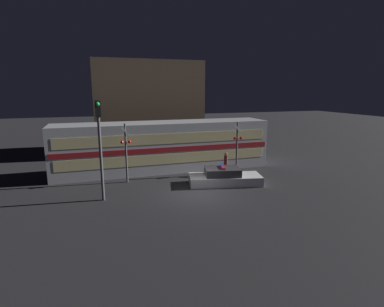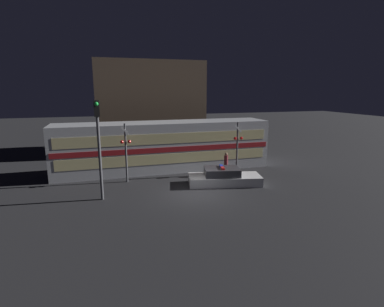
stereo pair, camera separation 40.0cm
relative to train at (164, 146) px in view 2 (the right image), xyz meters
name	(u,v)px [view 2 (the right image)]	position (x,y,z in m)	size (l,w,h in m)	color
ground_plane	(196,194)	(0.69, -6.32, -1.92)	(120.00, 120.00, 0.00)	black
train	(164,146)	(0.00, 0.00, 0.00)	(16.79, 3.15, 3.84)	#B7BABF
police_car	(224,178)	(3.05, -5.04, -1.45)	(5.14, 2.87, 1.27)	silver
pedestrian	(226,164)	(4.05, -3.04, -1.02)	(0.29, 0.29, 1.74)	#2D2833
crossing_signal_near	(237,146)	(5.00, -2.92, 0.28)	(0.72, 0.32, 3.97)	#4C4C51
crossing_signal_far	(126,150)	(-3.20, -2.58, 0.35)	(0.72, 0.32, 4.10)	#4C4C51
traffic_light_corner	(99,138)	(-4.90, -5.65, 1.71)	(0.30, 0.46, 5.76)	#4C4C51
building_left	(149,107)	(0.18, 8.76, 2.65)	(10.70, 6.34, 9.13)	brown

